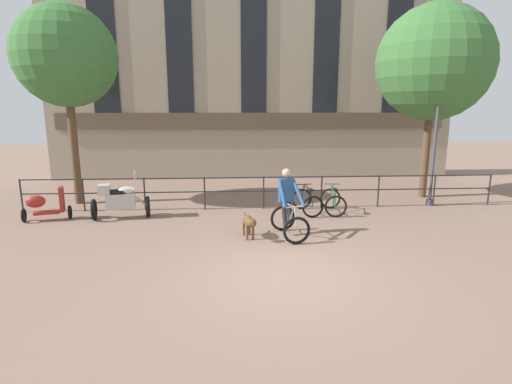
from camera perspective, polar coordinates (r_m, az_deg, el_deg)
ground_plane at (r=7.97m, az=4.15°, el=-11.74°), size 60.00×60.00×0.00m
canal_railing at (r=12.71m, az=1.09°, el=0.73°), size 15.05×0.05×1.05m
building_facade at (r=18.33m, az=-0.38°, el=17.77°), size 18.00×0.72×10.10m
cyclist_with_bike at (r=10.05m, az=4.59°, el=-2.05°), size 0.87×1.27×1.70m
dog at (r=9.88m, az=-1.00°, el=-4.35°), size 0.35×1.05×0.60m
parked_motorcycle at (r=12.27m, az=-18.83°, el=-1.05°), size 1.71×0.92×1.35m
parked_bicycle_near_lamp at (r=12.32m, az=7.32°, el=-1.40°), size 0.81×1.19×0.86m
parked_bicycle_mid_left at (r=12.50m, az=10.94°, el=-1.34°), size 0.76×1.16×0.86m
parked_scooter at (r=12.91m, az=-27.97°, el=-1.65°), size 1.34×0.70×0.96m
street_lamp at (r=14.17m, az=24.23°, el=6.96°), size 0.28×0.28×3.90m
tree_canalside_left at (r=14.56m, az=-25.55°, el=17.04°), size 3.19×3.19×6.37m
tree_canalside_right at (r=15.48m, az=24.06°, el=16.44°), size 3.88×3.88×6.61m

